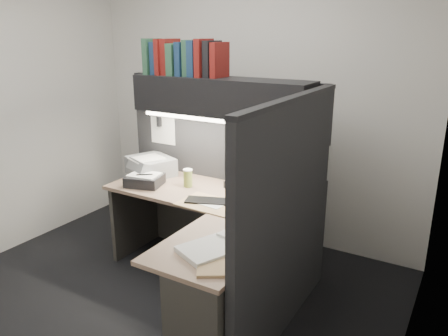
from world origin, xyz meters
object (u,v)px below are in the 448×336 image
at_px(telephone, 291,193).
at_px(monitor, 245,168).
at_px(coffee_cup, 188,178).
at_px(printer, 151,166).
at_px(keyboard, 213,202).
at_px(overhead_shelf, 220,96).
at_px(notebook_stack, 145,180).
at_px(desk, 202,262).

bearing_deg(telephone, monitor, -173.61).
bearing_deg(telephone, coffee_cup, -166.37).
distance_m(telephone, printer, 1.36).
xyz_separation_m(keyboard, telephone, (0.48, 0.40, 0.04)).
xyz_separation_m(overhead_shelf, telephone, (0.63, 0.03, -0.72)).
bearing_deg(keyboard, telephone, 19.52).
xyz_separation_m(overhead_shelf, coffee_cup, (-0.23, -0.16, -0.70)).
height_order(keyboard, notebook_stack, notebook_stack).
bearing_deg(monitor, printer, -156.06).
distance_m(desk, monitor, 0.89).
bearing_deg(monitor, notebook_stack, -138.03).
height_order(keyboard, printer, printer).
bearing_deg(keyboard, desk, -90.19).
relative_size(overhead_shelf, coffee_cup, 10.79).
height_order(monitor, telephone, monitor).
relative_size(keyboard, coffee_cup, 3.04).
bearing_deg(desk, overhead_shelf, 111.79).
bearing_deg(notebook_stack, monitor, 21.47).
xyz_separation_m(telephone, printer, (-1.35, -0.09, 0.03)).
relative_size(telephone, printer, 0.61).
bearing_deg(keyboard, printer, 140.26).
height_order(printer, notebook_stack, printer).
relative_size(keyboard, telephone, 1.78).
bearing_deg(coffee_cup, keyboard, -28.31).
bearing_deg(printer, monitor, 25.95).
xyz_separation_m(keyboard, notebook_stack, (-0.73, 0.05, 0.03)).
distance_m(overhead_shelf, monitor, 0.62).
distance_m(coffee_cup, printer, 0.50).
bearing_deg(keyboard, coffee_cup, 131.22).
bearing_deg(notebook_stack, keyboard, -3.55).
bearing_deg(overhead_shelf, desk, -68.21).
bearing_deg(coffee_cup, telephone, 12.39).
xyz_separation_m(keyboard, printer, (-0.88, 0.31, 0.07)).
bearing_deg(desk, monitor, 94.73).
relative_size(desk, notebook_stack, 5.78).
height_order(desk, telephone, telephone).
xyz_separation_m(overhead_shelf, monitor, (0.24, -0.00, -0.57)).
bearing_deg(desk, printer, 145.85).
distance_m(desk, printer, 1.29).
bearing_deg(monitor, coffee_cup, -141.30).
xyz_separation_m(coffee_cup, notebook_stack, (-0.34, -0.16, -0.03)).
xyz_separation_m(desk, overhead_shelf, (-0.30, 0.75, 1.06)).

